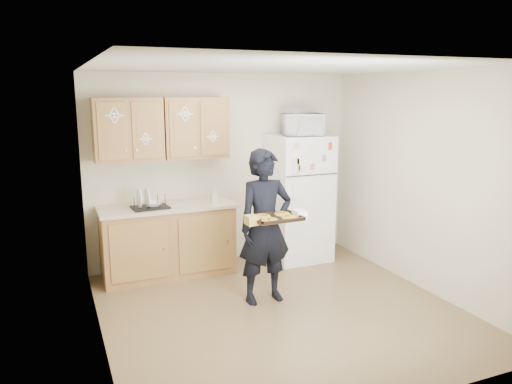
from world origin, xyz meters
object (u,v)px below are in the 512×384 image
microwave (302,125)px  dish_rack (150,201)px  baking_tray (276,218)px  person (265,227)px  refrigerator (299,198)px

microwave → dish_rack: 2.20m
baking_tray → person: bearing=85.7°
person → microwave: (1.00, 1.08, 1.00)m
person → microwave: microwave is taller
refrigerator → microwave: (0.01, -0.05, 0.99)m
baking_tray → refrigerator: bearing=52.7°
microwave → dish_rack: bearing=-170.9°
microwave → baking_tray: bearing=-116.6°
refrigerator → microwave: microwave is taller
person → refrigerator: bearing=46.4°
refrigerator → baking_tray: size_ratio=3.48×
refrigerator → person: 1.51m
microwave → dish_rack: microwave is taller
refrigerator → person: refrigerator is taller
refrigerator → microwave: size_ratio=3.27×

